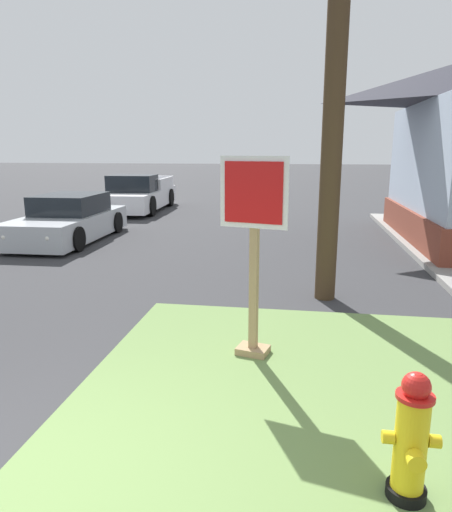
# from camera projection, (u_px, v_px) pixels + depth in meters

# --- Properties ---
(grass_corner_patch) EXTENTS (4.71, 4.71, 0.08)m
(grass_corner_patch) POSITION_uv_depth(u_px,v_px,m) (311.00, 392.00, 4.72)
(grass_corner_patch) COLOR #668447
(grass_corner_patch) RESTS_ON ground
(fire_hydrant) EXTENTS (0.38, 0.34, 0.94)m
(fire_hydrant) POSITION_uv_depth(u_px,v_px,m) (411.00, 440.00, 3.15)
(fire_hydrant) COLOR black
(fire_hydrant) RESTS_ON grass_corner_patch
(stop_sign) EXTENTS (0.76, 0.36, 2.30)m
(stop_sign) POSITION_uv_depth(u_px,v_px,m) (254.00, 259.00, 5.26)
(stop_sign) COLOR #A3845B
(stop_sign) RESTS_ON grass_corner_patch
(manhole_cover) EXTENTS (0.70, 0.70, 0.02)m
(manhole_cover) POSITION_uv_depth(u_px,v_px,m) (141.00, 367.00, 5.34)
(manhole_cover) COLOR black
(manhole_cover) RESTS_ON ground
(parked_sedan_silver) EXTENTS (1.99, 4.40, 1.25)m
(parked_sedan_silver) POSITION_uv_depth(u_px,v_px,m) (69.00, 221.00, 12.76)
(parked_sedan_silver) COLOR #ADB2B7
(parked_sedan_silver) RESTS_ON ground
(pickup_truck_white) EXTENTS (2.31, 5.46, 1.48)m
(pickup_truck_white) POSITION_uv_depth(u_px,v_px,m) (138.00, 196.00, 18.93)
(pickup_truck_white) COLOR silver
(pickup_truck_white) RESTS_ON ground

